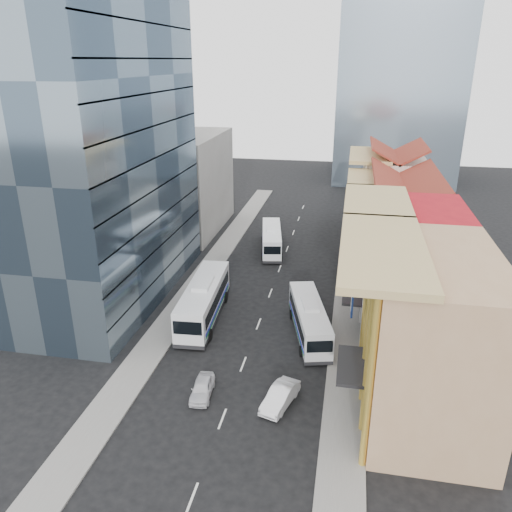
% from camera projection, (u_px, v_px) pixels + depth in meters
% --- Properties ---
extents(ground, '(200.00, 200.00, 0.00)m').
position_uv_depth(ground, '(219.00, 428.00, 34.70)').
color(ground, black).
rests_on(ground, ground).
extents(sidewalk_right, '(3.00, 90.00, 0.15)m').
position_uv_depth(sidewalk_right, '(349.00, 299.00, 53.26)').
color(sidewalk_right, slate).
rests_on(sidewalk_right, ground).
extents(sidewalk_left, '(3.00, 90.00, 0.15)m').
position_uv_depth(sidewalk_left, '(196.00, 286.00, 56.26)').
color(sidewalk_left, slate).
rests_on(sidewalk_left, ground).
extents(shophouse_tan, '(8.00, 14.00, 12.00)m').
position_uv_depth(shophouse_tan, '(430.00, 336.00, 34.59)').
color(shophouse_tan, tan).
rests_on(shophouse_tan, ground).
extents(shophouse_red, '(8.00, 10.00, 12.00)m').
position_uv_depth(shophouse_red, '(413.00, 270.00, 45.55)').
color(shophouse_red, '#AC131B').
rests_on(shophouse_red, ground).
extents(shophouse_cream_near, '(8.00, 9.00, 10.00)m').
position_uv_depth(shophouse_cream_near, '(403.00, 245.00, 54.59)').
color(shophouse_cream_near, beige).
rests_on(shophouse_cream_near, ground).
extents(shophouse_cream_mid, '(8.00, 9.00, 10.00)m').
position_uv_depth(shophouse_cream_mid, '(398.00, 221.00, 62.81)').
color(shophouse_cream_mid, beige).
rests_on(shophouse_cream_mid, ground).
extents(shophouse_cream_far, '(8.00, 12.00, 11.00)m').
position_uv_depth(shophouse_cream_far, '(393.00, 196.00, 72.22)').
color(shophouse_cream_far, beige).
rests_on(shophouse_cream_far, ground).
extents(office_tower, '(12.00, 26.00, 30.00)m').
position_uv_depth(office_tower, '(98.00, 156.00, 49.54)').
color(office_tower, '#374858').
rests_on(office_tower, ground).
extents(office_block_far, '(10.00, 18.00, 14.00)m').
position_uv_depth(office_block_far, '(186.00, 183.00, 73.31)').
color(office_block_far, gray).
rests_on(office_block_far, ground).
extents(bus_left_near, '(3.74, 12.71, 4.03)m').
position_uv_depth(bus_left_near, '(204.00, 300.00, 48.76)').
color(bus_left_near, silver).
rests_on(bus_left_near, ground).
extents(bus_left_far, '(4.25, 10.73, 3.36)m').
position_uv_depth(bus_left_far, '(272.00, 239.00, 66.42)').
color(bus_left_far, white).
rests_on(bus_left_far, ground).
extents(bus_right, '(5.07, 10.94, 3.42)m').
position_uv_depth(bus_right, '(309.00, 319.00, 45.82)').
color(bus_right, silver).
rests_on(bus_right, ground).
extents(sedan_left, '(1.83, 3.87, 1.28)m').
position_uv_depth(sedan_left, '(202.00, 388.00, 37.89)').
color(sedan_left, silver).
rests_on(sedan_left, ground).
extents(sedan_right, '(2.68, 4.57, 1.43)m').
position_uv_depth(sedan_right, '(280.00, 397.00, 36.82)').
color(sedan_right, silver).
rests_on(sedan_right, ground).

